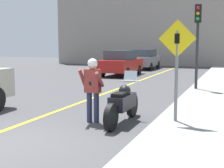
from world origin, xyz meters
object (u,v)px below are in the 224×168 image
parked_car_red (121,63)px  person_biker (93,84)px  motorcycle (123,103)px  crossing_sign (177,61)px  parked_car_grey (145,59)px  traffic_light (198,30)px

parked_car_red → person_biker: bearing=-73.5°
motorcycle → parked_car_red: parked_car_red is taller
crossing_sign → parked_car_red: bearing=115.6°
parked_car_red → parked_car_grey: same height
person_biker → crossing_sign: crossing_sign is taller
parked_car_grey → motorcycle: bearing=-76.2°
person_biker → parked_car_red: (-3.66, 12.36, -0.16)m
person_biker → parked_car_grey: 18.78m
motorcycle → traffic_light: traffic_light is taller
crossing_sign → parked_car_grey: 18.95m
motorcycle → parked_car_grey: size_ratio=0.54×
person_biker → crossing_sign: (2.08, 0.38, 0.61)m
parked_car_red → crossing_sign: bearing=-64.4°
crossing_sign → traffic_light: traffic_light is taller
person_biker → motorcycle: bearing=17.4°
motorcycle → parked_car_red: 12.91m
parked_car_grey → crossing_sign: bearing=-72.2°
person_biker → crossing_sign: size_ratio=0.68×
traffic_light → parked_car_red: (-5.54, 5.82, -1.78)m
crossing_sign → parked_car_grey: bearing=107.8°
parked_car_grey → traffic_light: bearing=-64.8°
parked_car_grey → parked_car_red: bearing=-89.5°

